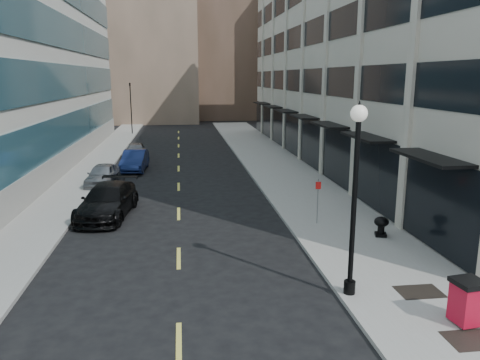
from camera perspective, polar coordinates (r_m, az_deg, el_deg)
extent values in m
cube|color=gray|center=(30.75, 6.61, -0.27)|extent=(5.00, 80.00, 0.15)
cube|color=gray|center=(30.60, -19.76, -1.00)|extent=(3.00, 80.00, 0.15)
cube|color=beige|center=(39.87, 18.27, 15.03)|extent=(14.00, 46.00, 18.00)
cube|color=black|center=(37.71, 7.88, 5.03)|extent=(0.18, 46.00, 3.60)
cube|color=black|center=(37.41, 8.10, 11.88)|extent=(0.12, 46.00, 1.80)
cube|color=black|center=(37.54, 8.27, 17.23)|extent=(0.12, 46.00, 1.80)
cube|color=beige|center=(21.57, 20.78, 17.49)|extent=(0.35, 0.60, 18.00)
cube|color=beige|center=(27.02, 14.62, 16.72)|extent=(0.35, 0.60, 18.00)
cube|color=beige|center=(32.67, 10.59, 16.11)|extent=(0.35, 0.60, 18.00)
cube|color=beige|center=(38.42, 7.77, 15.64)|extent=(0.35, 0.60, 18.00)
cube|color=beige|center=(44.24, 5.69, 15.27)|extent=(0.35, 0.60, 18.00)
cube|color=beige|center=(50.10, 4.11, 14.97)|extent=(0.35, 0.60, 18.00)
cube|color=beige|center=(55.99, 2.86, 14.73)|extent=(0.35, 0.60, 18.00)
cube|color=black|center=(18.75, 22.07, 2.57)|extent=(1.30, 4.00, 0.12)
cube|color=black|center=(24.09, 15.15, 5.08)|extent=(1.30, 4.00, 0.12)
cube|color=black|center=(29.69, 10.76, 6.62)|extent=(1.30, 4.00, 0.12)
cube|color=black|center=(35.42, 7.76, 7.65)|extent=(1.30, 4.00, 0.12)
cube|color=black|center=(41.22, 5.59, 8.38)|extent=(1.30, 4.00, 0.12)
cube|color=black|center=(47.08, 3.95, 8.92)|extent=(1.30, 4.00, 0.12)
cube|color=black|center=(52.97, 2.68, 9.33)|extent=(1.30, 4.00, 0.12)
cube|color=gray|center=(37.47, -19.81, 2.66)|extent=(0.20, 46.00, 1.80)
cube|color=#2F5F6E|center=(37.19, -20.07, 5.84)|extent=(0.14, 45.60, 2.40)
cube|color=#2F5F6E|center=(37.00, -20.48, 11.23)|extent=(0.14, 45.60, 2.40)
cube|color=#2F5F6E|center=(37.13, -20.91, 16.62)|extent=(0.14, 45.60, 2.40)
cube|color=#91745F|center=(77.53, -10.92, 17.62)|extent=(14.00, 18.00, 28.00)
cube|color=brown|center=(82.09, -1.93, 19.64)|extent=(12.00, 16.00, 34.00)
cube|color=#91745F|center=(88.33, -17.14, 14.70)|extent=(12.00, 14.00, 22.00)
cube|color=beige|center=(77.23, 6.21, 14.81)|extent=(10.00, 14.00, 20.00)
cube|color=black|center=(14.19, 26.55, -17.03)|extent=(1.40, 1.00, 0.01)
cube|color=black|center=(16.30, 21.03, -12.59)|extent=(1.40, 1.00, 0.01)
cube|color=#D8CC4C|center=(13.03, -7.47, -19.26)|extent=(0.15, 2.20, 0.01)
cube|color=#D8CC4C|center=(18.40, -7.48, -9.40)|extent=(0.15, 2.20, 0.01)
cube|color=#D8CC4C|center=(24.08, -7.49, -4.08)|extent=(0.15, 2.20, 0.01)
cube|color=#D8CC4C|center=(29.88, -7.49, -0.81)|extent=(0.15, 2.20, 0.01)
cube|color=#D8CC4C|center=(35.75, -7.50, 1.39)|extent=(0.15, 2.20, 0.01)
cube|color=#D8CC4C|center=(41.65, -7.50, 2.98)|extent=(0.15, 2.20, 0.01)
cube|color=#D8CC4C|center=(47.58, -7.50, 4.16)|extent=(0.15, 2.20, 0.01)
cube|color=#D8CC4C|center=(53.52, -7.50, 5.09)|extent=(0.15, 2.20, 0.01)
cube|color=#D8CC4C|center=(59.48, -7.50, 5.83)|extent=(0.15, 2.20, 0.01)
cylinder|color=black|center=(57.50, -13.14, 8.38)|extent=(0.12, 0.12, 6.00)
imported|color=black|center=(57.37, -13.29, 11.35)|extent=(0.66, 0.66, 1.98)
imported|color=black|center=(24.15, -15.84, -2.47)|extent=(2.92, 5.73, 1.59)
imported|color=gray|center=(31.11, -16.40, 0.61)|extent=(2.01, 4.22, 1.39)
imported|color=#15214F|center=(35.46, -12.71, 2.34)|extent=(1.87, 4.67, 1.51)
imported|color=slate|center=(40.15, -12.60, 3.44)|extent=(1.89, 4.26, 1.42)
cube|color=#B10B24|center=(14.65, 25.95, -13.31)|extent=(0.79, 0.79, 1.14)
cube|color=black|center=(14.41, 26.19, -11.15)|extent=(0.90, 0.90, 0.14)
cylinder|color=black|center=(15.02, 24.22, -14.60)|extent=(0.07, 0.25, 0.25)
cylinder|color=black|center=(15.25, 25.73, -14.32)|extent=(0.07, 0.25, 0.25)
cylinder|color=black|center=(15.49, 13.20, -12.59)|extent=(0.36, 0.36, 0.41)
cylinder|color=black|center=(14.58, 13.72, -3.12)|extent=(0.16, 0.16, 5.25)
sphere|color=silver|center=(14.11, 14.31, 7.87)|extent=(0.50, 0.50, 0.50)
cone|color=black|center=(14.09, 14.37, 9.03)|extent=(0.14, 0.14, 0.21)
cylinder|color=slate|center=(21.87, 9.44, -2.57)|extent=(0.04, 0.04, 2.12)
cube|color=red|center=(21.67, 9.53, -0.66)|extent=(0.25, 0.06, 0.34)
cube|color=black|center=(21.05, 16.77, -6.38)|extent=(0.58, 0.58, 0.13)
cylinder|color=black|center=(20.96, 16.81, -5.70)|extent=(0.29, 0.29, 0.44)
ellipsoid|color=black|center=(20.87, 16.86, -4.89)|extent=(0.62, 0.62, 0.43)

